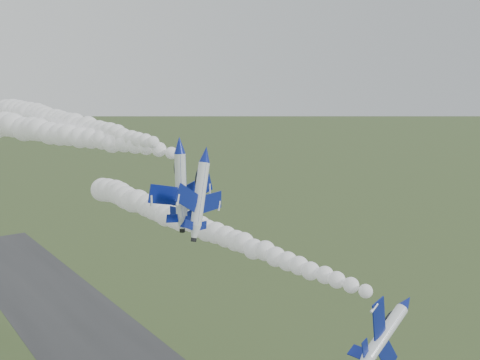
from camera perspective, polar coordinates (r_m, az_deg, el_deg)
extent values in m
cylinder|color=white|center=(68.09, 17.30, -12.38)|extent=(3.25, 8.36, 1.93)
cone|color=navy|center=(66.17, 21.37, -13.29)|extent=(2.26, 2.42, 1.93)
cone|color=white|center=(70.23, 13.63, -11.51)|extent=(2.19, 2.04, 1.93)
cylinder|color=black|center=(70.69, 12.94, -11.34)|extent=(1.06, 0.74, 0.98)
ellipsoid|color=black|center=(67.60, 19.12, -12.44)|extent=(1.73, 2.97, 1.29)
cube|color=navy|center=(66.36, 16.27, -10.53)|extent=(2.34, 2.62, 4.11)
cube|color=navy|center=(70.34, 17.02, -14.02)|extent=(2.34, 2.62, 4.11)
cube|color=navy|center=(68.81, 14.04, -10.73)|extent=(1.06, 1.20, 1.80)
cube|color=navy|center=(70.88, 14.48, -12.57)|extent=(1.06, 1.20, 1.80)
cube|color=navy|center=(70.48, 14.92, -11.03)|extent=(2.22, 1.86, 1.00)
cylinder|color=white|center=(73.75, -6.47, 3.72)|extent=(3.12, 9.01, 1.61)
cone|color=navy|center=(69.58, -3.50, 3.39)|extent=(1.99, 2.57, 1.61)
cone|color=white|center=(77.93, -9.02, 3.99)|extent=(1.92, 2.15, 1.61)
cylinder|color=black|center=(78.77, -9.49, 4.03)|extent=(0.91, 0.77, 0.82)
ellipsoid|color=black|center=(71.96, -5.31, 4.06)|extent=(1.58, 3.18, 1.07)
cube|color=navy|center=(72.46, -8.81, 3.39)|extent=(5.22, 3.34, 0.23)
cube|color=navy|center=(76.45, -5.05, 3.88)|extent=(5.22, 3.34, 0.23)
cube|color=navy|center=(76.17, -9.59, 3.81)|extent=(2.28, 1.51, 0.14)
cube|color=navy|center=(78.22, -7.61, 4.06)|extent=(2.28, 1.51, 0.14)
cube|color=navy|center=(76.84, -8.51, 4.95)|extent=(0.46, 1.69, 2.32)
cylinder|color=white|center=(74.37, -3.70, 2.72)|extent=(5.24, 8.75, 1.91)
cone|color=navy|center=(71.48, -0.03, 2.45)|extent=(2.67, 2.86, 1.91)
cone|color=white|center=(77.41, -6.97, 2.95)|extent=(2.50, 2.48, 1.91)
cylinder|color=black|center=(78.03, -7.58, 2.99)|extent=(1.14, 0.96, 0.97)
ellipsoid|color=black|center=(73.22, -2.18, 3.06)|extent=(2.37, 3.25, 1.28)
cube|color=navy|center=(72.27, -5.60, 3.02)|extent=(5.25, 4.14, 1.41)
cube|color=navy|center=(77.40, -2.99, 2.28)|extent=(5.25, 4.14, 1.41)
cube|color=navy|center=(75.53, -7.14, 3.11)|extent=(2.32, 1.86, 0.65)
cube|color=navy|center=(78.19, -5.71, 2.71)|extent=(2.32, 1.86, 0.65)
cube|color=navy|center=(76.85, -6.12, 3.89)|extent=(1.33, 1.81, 2.23)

